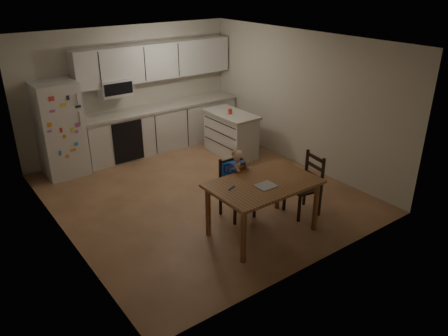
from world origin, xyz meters
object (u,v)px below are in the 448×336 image
(refrigerator, at_px, (60,129))
(red_cup, at_px, (230,111))
(chair_side, at_px, (309,180))
(chair_booster, at_px, (236,176))
(dining_table, at_px, (263,189))
(kitchen_island, at_px, (231,133))

(refrigerator, height_order, red_cup, refrigerator)
(refrigerator, distance_m, chair_side, 4.46)
(refrigerator, bearing_deg, chair_booster, -62.64)
(red_cup, bearing_deg, chair_side, -99.76)
(dining_table, bearing_deg, chair_booster, 89.92)
(kitchen_island, xyz_separation_m, dining_table, (-1.44, -2.62, 0.25))
(dining_table, bearing_deg, refrigerator, 113.31)
(chair_side, bearing_deg, kitchen_island, 178.32)
(dining_table, bearing_deg, kitchen_island, 61.28)
(chair_side, bearing_deg, red_cup, 179.35)
(kitchen_island, bearing_deg, refrigerator, 160.56)
(kitchen_island, bearing_deg, chair_side, -100.78)
(kitchen_island, xyz_separation_m, chair_booster, (-1.44, -2.01, 0.22))
(refrigerator, relative_size, chair_booster, 1.57)
(kitchen_island, distance_m, chair_booster, 2.48)
(refrigerator, distance_m, chair_booster, 3.47)
(red_cup, distance_m, dining_table, 2.94)
(kitchen_island, relative_size, chair_booster, 1.08)
(refrigerator, bearing_deg, red_cup, -20.33)
(kitchen_island, distance_m, red_cup, 0.48)
(dining_table, height_order, chair_side, chair_side)
(refrigerator, relative_size, chair_side, 1.79)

